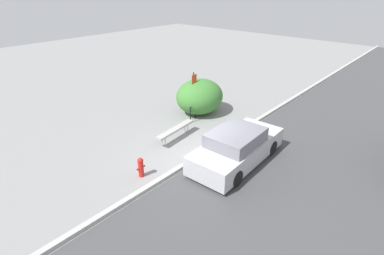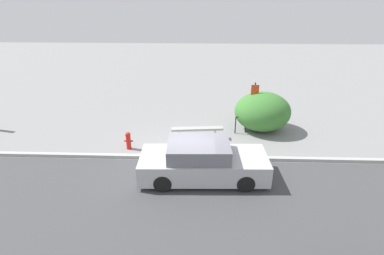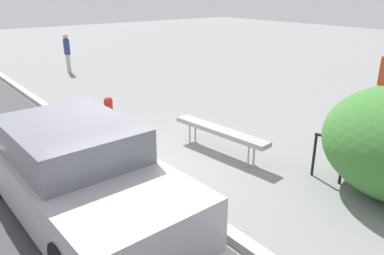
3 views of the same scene
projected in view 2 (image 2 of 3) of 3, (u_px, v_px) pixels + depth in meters
ground_plane at (184, 159)px, 11.88m from camera, size 60.00×60.00×0.00m
curb at (184, 157)px, 11.85m from camera, size 60.00×0.20×0.13m
bench at (197, 129)px, 13.30m from camera, size 2.32×0.54×0.55m
bike_rack at (241, 123)px, 13.89m from camera, size 0.55×0.16×0.83m
sign_post at (254, 102)px, 13.93m from camera, size 0.36×0.08×2.30m
fire_hydrant at (128, 140)px, 12.48m from camera, size 0.36×0.22×0.77m
shrub_hedge at (262, 112)px, 14.08m from camera, size 2.62×2.36×1.83m
parked_car_near at (202, 162)px, 10.42m from camera, size 4.46×1.92×1.39m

